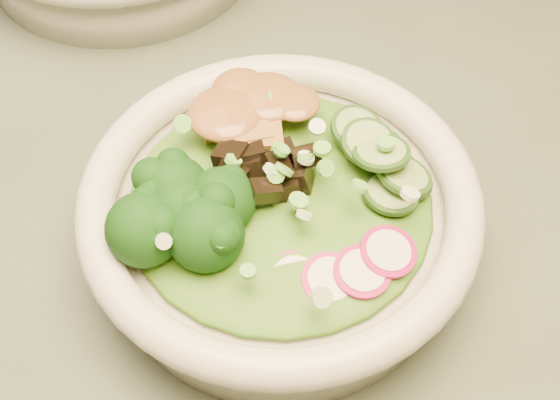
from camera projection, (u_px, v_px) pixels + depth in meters
name	position (u px, v px, depth m)	size (l,w,h in m)	color
dining_table	(487.00, 186.00, 0.70)	(1.20, 0.80, 0.75)	black
salad_bowl	(280.00, 218.00, 0.49)	(0.25, 0.25, 0.07)	silver
lettuce_bed	(280.00, 199.00, 0.47)	(0.19, 0.19, 0.02)	#2D6415
broccoli_florets	(190.00, 219.00, 0.45)	(0.07, 0.06, 0.04)	black
radish_slices	(328.00, 273.00, 0.44)	(0.10, 0.04, 0.02)	#A40C4F
cucumber_slices	(370.00, 159.00, 0.48)	(0.06, 0.06, 0.03)	#8EB966
mushroom_heap	(273.00, 173.00, 0.47)	(0.06, 0.06, 0.04)	black
tofu_cubes	(246.00, 122.00, 0.50)	(0.08, 0.06, 0.03)	olive
peanut_sauce	(245.00, 109.00, 0.49)	(0.06, 0.05, 0.01)	brown
scallion_garnish	(280.00, 177.00, 0.46)	(0.18, 0.18, 0.02)	#67BA41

